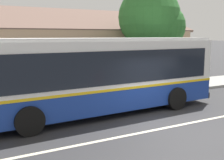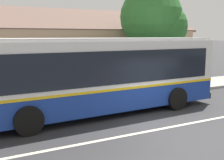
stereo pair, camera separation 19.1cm
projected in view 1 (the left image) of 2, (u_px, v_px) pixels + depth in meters
The scene contains 8 objects.
ground_plane at pixel (175, 126), 10.21m from camera, with size 300.00×300.00×0.00m, color #2D2D30.
sidewalk_far at pixel (101, 94), 15.40m from camera, with size 60.00×3.00×0.15m, color #9E9E99.
lane_divider_stripe at pixel (175, 126), 10.21m from camera, with size 60.00×0.16×0.01m, color beige.
community_building at pixel (27, 55), 20.06m from camera, with size 23.28×9.01×6.30m.
transit_bus at pixel (95, 74), 11.59m from camera, with size 11.26×3.06×3.16m.
bench_down_street at pixel (31, 93), 13.27m from camera, with size 1.58×0.51×0.94m.
street_tree_primary at pixel (153, 20), 17.64m from camera, with size 4.10×3.89×6.36m.
bus_stop_sign at pixel (183, 63), 16.64m from camera, with size 0.36×0.07×2.40m.
Camera 1 is at (-6.73, -7.51, 3.26)m, focal length 45.00 mm.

